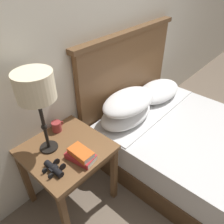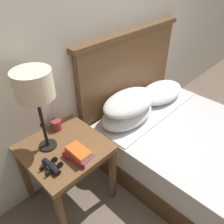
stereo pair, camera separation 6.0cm
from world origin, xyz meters
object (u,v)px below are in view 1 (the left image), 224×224
book_on_nightstand (81,157)px  binoculars_pair (54,169)px  coffee_mug (57,126)px  bed (194,147)px  table_lamp (35,89)px  nightstand (67,156)px  book_stacked_on_top (81,153)px

book_on_nightstand → binoculars_pair: binoculars_pair is taller
binoculars_pair → coffee_mug: size_ratio=1.55×
bed → coffee_mug: (-0.93, 0.81, 0.38)m
bed → table_lamp: bearing=147.4°
nightstand → book_stacked_on_top: (0.00, -0.17, 0.15)m
table_lamp → book_stacked_on_top: 0.51m
table_lamp → bed: bearing=-32.6°
binoculars_pair → bed: bearing=-22.6°
bed → binoculars_pair: 1.34m
nightstand → book_on_nightstand: size_ratio=2.84×
coffee_mug → table_lamp: bearing=-144.7°
nightstand → bed: bearing=-31.0°
binoculars_pair → book_stacked_on_top: bearing=-17.6°
book_stacked_on_top → binoculars_pair: book_stacked_on_top is taller
book_on_nightstand → bed: bearing=-23.8°
table_lamp → book_stacked_on_top: (0.08, -0.26, -0.43)m
binoculars_pair → book_on_nightstand: bearing=-15.9°
table_lamp → binoculars_pair: table_lamp is taller
table_lamp → book_stacked_on_top: bearing=-72.3°
book_on_nightstand → binoculars_pair: 0.19m
bed → table_lamp: (-1.09, 0.70, 0.84)m
bed → coffee_mug: size_ratio=19.27×
coffee_mug → book_stacked_on_top: bearing=-101.7°
book_stacked_on_top → coffee_mug: size_ratio=1.70×
bed → coffee_mug: bearing=139.0°
book_on_nightstand → book_stacked_on_top: (0.00, -0.01, 0.04)m
nightstand → coffee_mug: size_ratio=6.07×
bed → book_stacked_on_top: bearing=156.5°
nightstand → book_on_nightstand: (0.00, -0.17, 0.10)m
binoculars_pair → coffee_mug: 0.41m
nightstand → table_lamp: bearing=131.6°
nightstand → coffee_mug: bearing=67.8°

